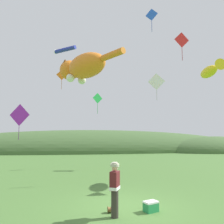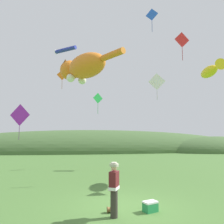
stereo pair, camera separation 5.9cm
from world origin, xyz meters
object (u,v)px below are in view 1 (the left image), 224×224
object	(u,v)px
festival_attendant	(115,187)
kite_giant_cat	(82,68)
kite_diamond_blue	(152,15)
kite_diamond_orange	(62,75)
kite_tube_streamer	(65,50)
kite_diamond_red	(182,40)
kite_fish_windsock	(211,71)
kite_diamond_white	(156,82)
picnic_cooler	(151,206)
kite_diamond_green	(98,98)
kite_diamond_violet	(20,115)
kite_spool	(110,210)

from	to	relation	value
festival_attendant	kite_giant_cat	size ratio (longest dim) A/B	0.32
kite_diamond_blue	kite_diamond_orange	xyz separation A→B (m)	(-7.17, 5.84, -3.38)
kite_tube_streamer	kite_diamond_red	xyz separation A→B (m)	(8.28, -6.75, -1.57)
festival_attendant	kite_fish_windsock	bearing A→B (deg)	36.00
kite_giant_cat	kite_tube_streamer	xyz separation A→B (m)	(-1.66, 4.99, 3.21)
kite_fish_windsock	kite_diamond_white	size ratio (longest dim) A/B	1.07
picnic_cooler	kite_diamond_green	world-z (taller)	kite_diamond_green
kite_diamond_blue	kite_diamond_violet	bearing A→B (deg)	-177.72
kite_tube_streamer	kite_diamond_blue	distance (m)	8.48
kite_spool	kite_diamond_blue	world-z (taller)	kite_diamond_blue
kite_diamond_red	picnic_cooler	bearing A→B (deg)	-126.35
kite_diamond_white	kite_fish_windsock	bearing A→B (deg)	-75.43
kite_fish_windsock	kite_diamond_red	world-z (taller)	kite_diamond_red
kite_spool	kite_diamond_red	xyz separation A→B (m)	(5.61, 5.56, 8.94)
kite_fish_windsock	kite_diamond_red	distance (m)	2.91
kite_tube_streamer	kite_diamond_orange	distance (m)	2.41
kite_diamond_blue	kite_diamond_orange	distance (m)	9.85
kite_tube_streamer	kite_diamond_white	xyz separation A→B (m)	(8.11, -2.07, -3.30)
kite_fish_windsock	kite_diamond_green	bearing A→B (deg)	135.93
kite_diamond_orange	kite_diamond_blue	bearing A→B (deg)	-39.16
kite_giant_cat	kite_diamond_green	world-z (taller)	kite_giant_cat
kite_tube_streamer	kite_diamond_violet	world-z (taller)	kite_tube_streamer
kite_spool	kite_tube_streamer	bearing A→B (deg)	102.27
kite_diamond_red	kite_diamond_green	size ratio (longest dim) A/B	1.08
kite_fish_windsock	kite_diamond_green	distance (m)	9.23
kite_spool	kite_diamond_green	bearing A→B (deg)	88.28
picnic_cooler	kite_diamond_orange	xyz separation A→B (m)	(-4.45, 13.40, 8.26)
festival_attendant	kite_diamond_green	bearing A→B (deg)	88.91
kite_diamond_white	kite_diamond_red	bearing A→B (deg)	-87.93
kite_giant_cat	kite_diamond_blue	distance (m)	6.81
kite_tube_streamer	picnic_cooler	bearing A→B (deg)	-71.59
kite_giant_cat	kite_diamond_blue	bearing A→B (deg)	1.67
picnic_cooler	kite_giant_cat	bearing A→B (deg)	108.40
picnic_cooler	kite_diamond_blue	distance (m)	14.14
kite_diamond_blue	picnic_cooler	bearing A→B (deg)	-109.86
kite_spool	kite_tube_streamer	world-z (taller)	kite_tube_streamer
kite_diamond_red	kite_fish_windsock	bearing A→B (deg)	-38.66
kite_diamond_white	kite_diamond_blue	bearing A→B (deg)	-114.46
festival_attendant	kite_diamond_violet	bearing A→B (deg)	124.34
kite_fish_windsock	kite_tube_streamer	bearing A→B (deg)	140.91
kite_spool	kite_diamond_orange	bearing A→B (deg)	102.69
kite_diamond_violet	festival_attendant	bearing A→B (deg)	-55.66
kite_diamond_violet	kite_spool	bearing A→B (deg)	-54.57
kite_giant_cat	kite_diamond_orange	distance (m)	6.40
kite_diamond_blue	kite_diamond_white	bearing A→B (deg)	65.54
kite_spool	kite_diamond_blue	distance (m)	14.50
festival_attendant	kite_diamond_orange	distance (m)	15.97
kite_giant_cat	kite_diamond_blue	xyz separation A→B (m)	(5.19, 0.15, 4.41)
picnic_cooler	kite_diamond_violet	size ratio (longest dim) A/B	0.25
kite_fish_windsock	kite_diamond_orange	world-z (taller)	kite_diamond_orange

